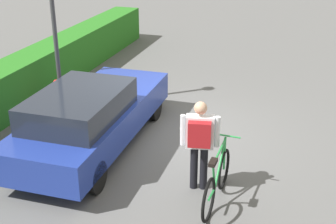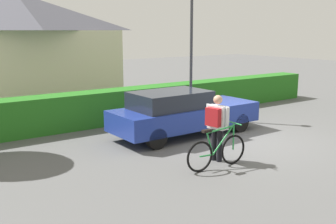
{
  "view_description": "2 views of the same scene",
  "coord_description": "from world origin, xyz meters",
  "px_view_note": "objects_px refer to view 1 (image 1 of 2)",
  "views": [
    {
      "loc": [
        -8.48,
        -2.51,
        4.39
      ],
      "look_at": [
        -0.78,
        -0.05,
        0.86
      ],
      "focal_mm": 49.64,
      "sensor_mm": 36.0,
      "label": 1
    },
    {
      "loc": [
        -8.08,
        -7.71,
        3.07
      ],
      "look_at": [
        -2.74,
        -0.19,
        1.17
      ],
      "focal_mm": 42.67,
      "sensor_mm": 36.0,
      "label": 2
    }
  ],
  "objects_px": {
    "parked_car_near": "(91,116)",
    "fire_hydrant": "(58,96)",
    "person_rider": "(200,138)",
    "bicycle": "(217,181)"
  },
  "relations": [
    {
      "from": "bicycle",
      "to": "fire_hydrant",
      "type": "relative_size",
      "value": 2.07
    },
    {
      "from": "bicycle",
      "to": "person_rider",
      "type": "height_order",
      "value": "person_rider"
    },
    {
      "from": "parked_car_near",
      "to": "fire_hydrant",
      "type": "relative_size",
      "value": 5.68
    },
    {
      "from": "person_rider",
      "to": "fire_hydrant",
      "type": "height_order",
      "value": "person_rider"
    },
    {
      "from": "bicycle",
      "to": "person_rider",
      "type": "relative_size",
      "value": 1.05
    },
    {
      "from": "person_rider",
      "to": "parked_car_near",
      "type": "bearing_deg",
      "value": 71.47
    },
    {
      "from": "bicycle",
      "to": "fire_hydrant",
      "type": "bearing_deg",
      "value": 59.91
    },
    {
      "from": "parked_car_near",
      "to": "person_rider",
      "type": "distance_m",
      "value": 2.51
    },
    {
      "from": "parked_car_near",
      "to": "fire_hydrant",
      "type": "bearing_deg",
      "value": 48.28
    },
    {
      "from": "person_rider",
      "to": "fire_hydrant",
      "type": "xyz_separation_m",
      "value": [
        2.19,
        3.94,
        -0.55
      ]
    }
  ]
}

